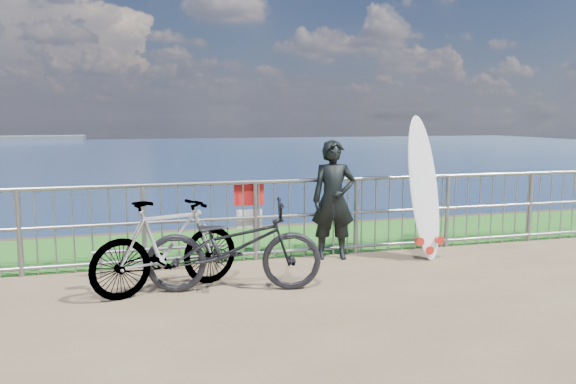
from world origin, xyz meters
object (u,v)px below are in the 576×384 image
object	(u,v)px
bicycle_far	(167,246)
bicycle_near	(234,246)
surfer	(333,200)
surfboard	(424,193)

from	to	relation	value
bicycle_far	bicycle_near	bearing A→B (deg)	-123.28
bicycle_near	surfer	bearing A→B (deg)	-44.92
bicycle_near	surfboard	bearing A→B (deg)	-63.92
surfboard	bicycle_near	world-z (taller)	surfboard
surfer	bicycle_far	size ratio (longest dim) A/B	0.93
surfer	bicycle_near	xyz separation A→B (m)	(-1.61, -1.10, -0.31)
bicycle_near	bicycle_far	xyz separation A→B (m)	(-0.74, 0.18, 0.01)
surfer	bicycle_near	world-z (taller)	surfer
surfer	bicycle_far	xyz separation A→B (m)	(-2.35, -0.92, -0.30)
surfboard	bicycle_near	xyz separation A→B (m)	(-2.84, -0.77, -0.41)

